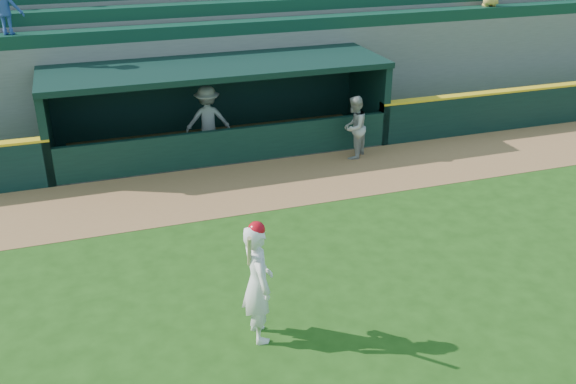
% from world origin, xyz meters
% --- Properties ---
extents(ground, '(120.00, 120.00, 0.00)m').
position_xyz_m(ground, '(0.00, 0.00, 0.00)').
color(ground, '#1D4411').
rests_on(ground, ground).
extents(warning_track, '(40.00, 3.00, 0.01)m').
position_xyz_m(warning_track, '(0.00, 4.90, 0.01)').
color(warning_track, olive).
rests_on(warning_track, ground).
extents(dugout_player_front, '(1.07, 1.07, 1.75)m').
position_xyz_m(dugout_player_front, '(3.35, 5.87, 0.87)').
color(dugout_player_front, '#A0A09B').
rests_on(dugout_player_front, ground).
extents(dugout_player_inside, '(1.31, 0.85, 1.90)m').
position_xyz_m(dugout_player_inside, '(-0.35, 7.59, 0.95)').
color(dugout_player_inside, '#9C9C97').
rests_on(dugout_player_inside, ground).
extents(dugout, '(9.40, 2.80, 2.46)m').
position_xyz_m(dugout, '(0.00, 8.00, 1.36)').
color(dugout, '#63635E').
rests_on(dugout, ground).
extents(stands, '(34.50, 6.30, 7.60)m').
position_xyz_m(stands, '(-0.02, 12.57, 2.41)').
color(stands, slate).
rests_on(stands, ground).
extents(batter_at_plate, '(0.53, 0.86, 2.14)m').
position_xyz_m(batter_at_plate, '(-1.37, -0.96, 1.06)').
color(batter_at_plate, white).
rests_on(batter_at_plate, ground).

